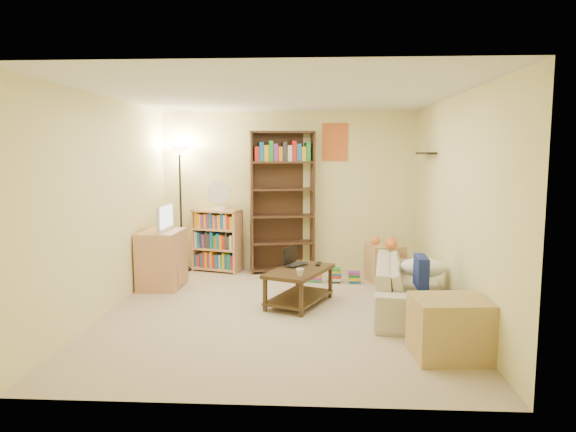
{
  "coord_description": "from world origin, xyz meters",
  "views": [
    {
      "loc": [
        0.42,
        -5.83,
        1.86
      ],
      "look_at": [
        0.07,
        0.7,
        1.05
      ],
      "focal_mm": 32.0,
      "sensor_mm": 36.0,
      "label": 1
    }
  ],
  "objects": [
    {
      "name": "mug",
      "position": [
        0.25,
        -0.05,
        0.49
      ],
      "size": [
        0.16,
        0.16,
        0.09
      ],
      "primitive_type": "imported",
      "rotation": [
        0.0,
        0.0,
        -0.37
      ],
      "color": "silver",
      "rests_on": "coffee_table"
    },
    {
      "name": "tv_stand",
      "position": [
        -1.7,
        1.05,
        0.39
      ],
      "size": [
        0.54,
        0.75,
        0.79
      ],
      "primitive_type": "cube",
      "rotation": [
        0.0,
        0.0,
        -0.02
      ],
      "color": "tan",
      "rests_on": "ground"
    },
    {
      "name": "tv_remote",
      "position": [
        0.46,
        0.57,
        0.45
      ],
      "size": [
        0.07,
        0.18,
        0.02
      ],
      "primitive_type": "cube",
      "rotation": [
        0.0,
        0.0,
        -0.11
      ],
      "color": "black",
      "rests_on": "coffee_table"
    },
    {
      "name": "book_stacks",
      "position": [
        0.58,
        1.4,
        0.09
      ],
      "size": [
        1.02,
        0.18,
        0.22
      ],
      "color": "red",
      "rests_on": "ground"
    },
    {
      "name": "tall_bookshelf",
      "position": [
        -0.09,
        2.05,
        1.15
      ],
      "size": [
        1.03,
        0.5,
        2.18
      ],
      "rotation": [
        0.0,
        0.0,
        0.18
      ],
      "color": "#4A2D1C",
      "rests_on": "ground"
    },
    {
      "name": "laptop_screen",
      "position": [
        0.1,
        0.53,
        0.57
      ],
      "size": [
        0.15,
        0.31,
        0.22
      ],
      "primitive_type": "cube",
      "rotation": [
        0.0,
        0.0,
        -0.41
      ],
      "color": "white",
      "rests_on": "laptop"
    },
    {
      "name": "coffee_table",
      "position": [
        0.23,
        0.31,
        0.29
      ],
      "size": [
        0.9,
        1.13,
        0.44
      ],
      "rotation": [
        0.0,
        0.0,
        -0.41
      ],
      "color": "#3B2A16",
      "rests_on": "ground"
    },
    {
      "name": "floor_lamp",
      "position": [
        -1.69,
        2.05,
        1.57
      ],
      "size": [
        0.33,
        0.33,
        1.96
      ],
      "color": "black",
      "rests_on": "ground"
    },
    {
      "name": "television",
      "position": [
        -1.7,
        1.05,
        0.97
      ],
      "size": [
        0.64,
        0.11,
        0.37
      ],
      "primitive_type": "imported",
      "rotation": [
        0.0,
        0.0,
        1.55
      ],
      "color": "black",
      "rests_on": "tv_stand"
    },
    {
      "name": "tabby_cat",
      "position": [
        1.4,
        0.99,
        0.66
      ],
      "size": [
        0.46,
        0.21,
        0.16
      ],
      "color": "orange",
      "rests_on": "sofa"
    },
    {
      "name": "room",
      "position": [
        0.0,
        0.01,
        1.62
      ],
      "size": [
        4.5,
        4.54,
        2.52
      ],
      "color": "#C6AC94",
      "rests_on": "ground"
    },
    {
      "name": "desk_fan",
      "position": [
        -1.07,
        2.0,
        1.21
      ],
      "size": [
        0.35,
        0.19,
        0.45
      ],
      "color": "white",
      "rests_on": "short_bookshelf"
    },
    {
      "name": "side_table",
      "position": [
        1.43,
        1.52,
        0.27
      ],
      "size": [
        0.57,
        0.57,
        0.54
      ],
      "primitive_type": "cube",
      "rotation": [
        0.0,
        0.0,
        0.23
      ],
      "color": "tan",
      "rests_on": "ground"
    },
    {
      "name": "sofa",
      "position": [
        1.55,
        0.19,
        0.29
      ],
      "size": [
        2.21,
        1.32,
        0.58
      ],
      "primitive_type": "imported",
      "rotation": [
        0.0,
        0.0,
        1.44
      ],
      "color": "beige",
      "rests_on": "ground"
    },
    {
      "name": "end_cabinet",
      "position": [
        1.65,
        -1.26,
        0.28
      ],
      "size": [
        0.71,
        0.61,
        0.55
      ],
      "primitive_type": "cube",
      "rotation": [
        0.0,
        0.0,
        0.09
      ],
      "color": "tan",
      "rests_on": "ground"
    },
    {
      "name": "laptop",
      "position": [
        0.24,
        0.47,
        0.45
      ],
      "size": [
        0.52,
        0.52,
        0.03
      ],
      "primitive_type": "imported",
      "rotation": [
        0.0,
        0.0,
        0.92
      ],
      "color": "black",
      "rests_on": "coffee_table"
    },
    {
      "name": "cream_blanket",
      "position": [
        1.7,
        0.22,
        0.5
      ],
      "size": [
        0.54,
        0.38,
        0.23
      ],
      "primitive_type": "ellipsoid",
      "color": "white",
      "rests_on": "sofa"
    },
    {
      "name": "navy_pillow",
      "position": [
        1.59,
        -0.25,
        0.56
      ],
      "size": [
        0.13,
        0.39,
        0.35
      ],
      "primitive_type": "cube",
      "rotation": [
        0.0,
        0.0,
        1.54
      ],
      "color": "navy",
      "rests_on": "sofa"
    },
    {
      "name": "short_bookshelf",
      "position": [
        -1.12,
        2.05,
        0.49
      ],
      "size": [
        0.81,
        0.51,
        0.97
      ],
      "rotation": [
        0.0,
        0.0,
        -0.3
      ],
      "color": "#DCB66B",
      "rests_on": "ground"
    }
  ]
}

